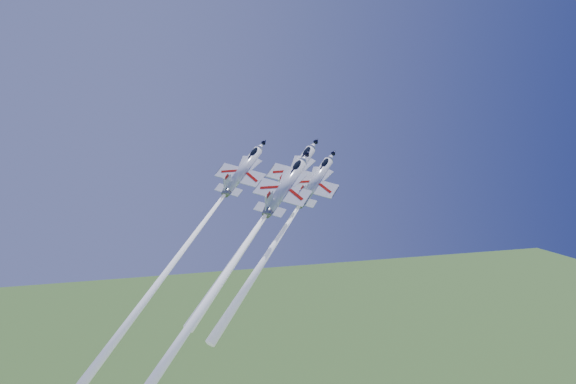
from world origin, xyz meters
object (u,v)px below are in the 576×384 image
object	(u,v)px
jet_right	(283,231)
jet_slot	(227,272)
jet_left	(174,261)
jet_lead	(264,218)

from	to	relation	value
jet_right	jet_slot	xyz separation A→B (m)	(-10.58, -5.23, -4.88)
jet_left	jet_slot	world-z (taller)	jet_left
jet_left	jet_slot	xyz separation A→B (m)	(6.67, -8.92, -0.19)
jet_right	jet_slot	bearing A→B (deg)	-108.63
jet_lead	jet_right	world-z (taller)	jet_lead
jet_left	jet_lead	bearing A→B (deg)	54.92
jet_slot	jet_left	bearing A→B (deg)	171.83
jet_lead	jet_left	distance (m)	17.11
jet_left	jet_slot	size ratio (longest dim) A/B	1.08
jet_right	jet_slot	distance (m)	12.77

